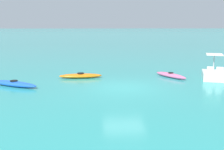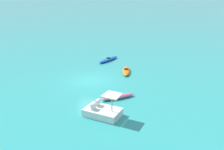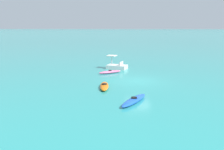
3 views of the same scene
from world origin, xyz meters
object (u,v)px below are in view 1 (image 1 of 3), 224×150
object	(u,v)px
kayak_pink	(171,75)
pedal_boat_white	(214,74)
kayak_blue	(14,84)
kayak_orange	(81,76)

from	to	relation	value
kayak_pink	pedal_boat_white	bearing A→B (deg)	166.02
pedal_boat_white	kayak_blue	bearing A→B (deg)	6.62
kayak_orange	pedal_boat_white	xyz separation A→B (m)	(-9.23, 0.88, 0.17)
kayak_blue	pedal_boat_white	bearing A→B (deg)	-173.38
kayak_pink	kayak_blue	world-z (taller)	same
kayak_pink	kayak_blue	distance (m)	10.54
kayak_pink	pedal_boat_white	world-z (taller)	pedal_boat_white
kayak_blue	kayak_pink	bearing A→B (deg)	-167.79
pedal_boat_white	kayak_orange	bearing A→B (deg)	-5.43
kayak_orange	pedal_boat_white	bearing A→B (deg)	174.57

